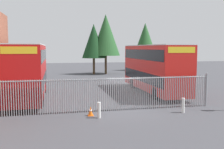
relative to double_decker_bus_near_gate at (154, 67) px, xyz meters
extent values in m
plane|color=#3D3D42|center=(-4.46, 1.75, -2.42)|extent=(100.00, 100.00, 0.00)
cylinder|color=gray|center=(-12.17, -6.25, -1.32)|extent=(0.06, 0.06, 2.20)
cylinder|color=gray|center=(-12.03, -6.25, -1.32)|extent=(0.06, 0.06, 2.20)
cylinder|color=gray|center=(-11.89, -6.25, -1.32)|extent=(0.06, 0.06, 2.20)
cylinder|color=gray|center=(-11.75, -6.25, -1.32)|extent=(0.06, 0.06, 2.20)
cylinder|color=gray|center=(-11.61, -6.25, -1.32)|extent=(0.06, 0.06, 2.20)
cylinder|color=gray|center=(-11.47, -6.25, -1.32)|extent=(0.06, 0.06, 2.20)
cylinder|color=gray|center=(-11.33, -6.25, -1.32)|extent=(0.06, 0.06, 2.20)
cylinder|color=gray|center=(-11.19, -6.25, -1.32)|extent=(0.06, 0.06, 2.20)
cylinder|color=gray|center=(-11.05, -6.25, -1.32)|extent=(0.06, 0.06, 2.20)
cylinder|color=gray|center=(-10.91, -6.25, -1.32)|extent=(0.06, 0.06, 2.20)
cylinder|color=gray|center=(-10.77, -6.25, -1.32)|extent=(0.06, 0.06, 2.20)
cylinder|color=gray|center=(-10.63, -6.25, -1.32)|extent=(0.06, 0.06, 2.20)
cylinder|color=gray|center=(-10.49, -6.25, -1.32)|extent=(0.06, 0.06, 2.20)
cylinder|color=gray|center=(-10.35, -6.25, -1.32)|extent=(0.06, 0.06, 2.20)
cylinder|color=gray|center=(-10.21, -6.25, -1.32)|extent=(0.06, 0.06, 2.20)
cylinder|color=gray|center=(-10.07, -6.25, -1.32)|extent=(0.06, 0.06, 2.20)
cylinder|color=gray|center=(-9.93, -6.25, -1.32)|extent=(0.06, 0.06, 2.20)
cylinder|color=gray|center=(-9.79, -6.25, -1.32)|extent=(0.06, 0.06, 2.20)
cylinder|color=gray|center=(-9.65, -6.25, -1.32)|extent=(0.06, 0.06, 2.20)
cylinder|color=gray|center=(-9.51, -6.25, -1.32)|extent=(0.06, 0.06, 2.20)
cylinder|color=gray|center=(-9.37, -6.25, -1.32)|extent=(0.06, 0.06, 2.20)
cylinder|color=gray|center=(-9.23, -6.25, -1.32)|extent=(0.06, 0.06, 2.20)
cylinder|color=gray|center=(-9.09, -6.25, -1.32)|extent=(0.06, 0.06, 2.20)
cylinder|color=gray|center=(-8.95, -6.25, -1.32)|extent=(0.06, 0.06, 2.20)
cylinder|color=gray|center=(-8.81, -6.25, -1.32)|extent=(0.06, 0.06, 2.20)
cylinder|color=gray|center=(-8.67, -6.25, -1.32)|extent=(0.06, 0.06, 2.20)
cylinder|color=gray|center=(-8.53, -6.25, -1.32)|extent=(0.06, 0.06, 2.20)
cylinder|color=gray|center=(-8.39, -6.25, -1.32)|extent=(0.06, 0.06, 2.20)
cylinder|color=gray|center=(-8.25, -6.25, -1.32)|extent=(0.06, 0.06, 2.20)
cylinder|color=gray|center=(-8.11, -6.25, -1.32)|extent=(0.06, 0.06, 2.20)
cylinder|color=gray|center=(-7.97, -6.25, -1.32)|extent=(0.06, 0.06, 2.20)
cylinder|color=gray|center=(-7.83, -6.25, -1.32)|extent=(0.06, 0.06, 2.20)
cylinder|color=gray|center=(-7.69, -6.25, -1.32)|extent=(0.06, 0.06, 2.20)
cylinder|color=gray|center=(-7.55, -6.25, -1.32)|extent=(0.06, 0.06, 2.20)
cylinder|color=gray|center=(-7.41, -6.25, -1.32)|extent=(0.06, 0.06, 2.20)
cylinder|color=gray|center=(-7.27, -6.25, -1.32)|extent=(0.06, 0.06, 2.20)
cylinder|color=gray|center=(-7.13, -6.25, -1.32)|extent=(0.06, 0.06, 2.20)
cylinder|color=gray|center=(-6.99, -6.25, -1.32)|extent=(0.06, 0.06, 2.20)
cylinder|color=gray|center=(-6.85, -6.25, -1.32)|extent=(0.06, 0.06, 2.20)
cylinder|color=gray|center=(-6.71, -6.25, -1.32)|extent=(0.06, 0.06, 2.20)
cylinder|color=gray|center=(-6.57, -6.25, -1.32)|extent=(0.06, 0.06, 2.20)
cylinder|color=gray|center=(-6.43, -6.25, -1.32)|extent=(0.06, 0.06, 2.20)
cylinder|color=gray|center=(-6.29, -6.25, -1.32)|extent=(0.06, 0.06, 2.20)
cylinder|color=gray|center=(-6.15, -6.25, -1.32)|extent=(0.06, 0.06, 2.20)
cylinder|color=gray|center=(-6.01, -6.25, -1.32)|extent=(0.06, 0.06, 2.20)
cylinder|color=gray|center=(-5.87, -6.25, -1.32)|extent=(0.06, 0.06, 2.20)
cylinder|color=gray|center=(-5.73, -6.25, -1.32)|extent=(0.06, 0.06, 2.20)
cylinder|color=gray|center=(-5.59, -6.25, -1.32)|extent=(0.06, 0.06, 2.20)
cylinder|color=gray|center=(-5.45, -6.25, -1.32)|extent=(0.06, 0.06, 2.20)
cylinder|color=gray|center=(-5.31, -6.25, -1.32)|extent=(0.06, 0.06, 2.20)
cylinder|color=gray|center=(-5.17, -6.25, -1.32)|extent=(0.06, 0.06, 2.20)
cylinder|color=gray|center=(-5.03, -6.25, -1.32)|extent=(0.06, 0.06, 2.20)
cylinder|color=gray|center=(-4.89, -6.25, -1.32)|extent=(0.06, 0.06, 2.20)
cylinder|color=gray|center=(-4.75, -6.25, -1.32)|extent=(0.06, 0.06, 2.20)
cylinder|color=gray|center=(-4.61, -6.25, -1.32)|extent=(0.06, 0.06, 2.20)
cylinder|color=gray|center=(-4.47, -6.25, -1.32)|extent=(0.06, 0.06, 2.20)
cylinder|color=gray|center=(-4.33, -6.25, -1.32)|extent=(0.06, 0.06, 2.20)
cylinder|color=gray|center=(-4.19, -6.25, -1.32)|extent=(0.06, 0.06, 2.20)
cylinder|color=gray|center=(-4.05, -6.25, -1.32)|extent=(0.06, 0.06, 2.20)
cylinder|color=gray|center=(-3.91, -6.25, -1.32)|extent=(0.06, 0.06, 2.20)
cylinder|color=gray|center=(-3.77, -6.25, -1.32)|extent=(0.06, 0.06, 2.20)
cylinder|color=gray|center=(-3.63, -6.25, -1.32)|extent=(0.06, 0.06, 2.20)
cylinder|color=gray|center=(-3.49, -6.25, -1.32)|extent=(0.06, 0.06, 2.20)
cylinder|color=gray|center=(-3.35, -6.25, -1.32)|extent=(0.06, 0.06, 2.20)
cylinder|color=gray|center=(-3.21, -6.25, -1.32)|extent=(0.06, 0.06, 2.20)
cylinder|color=gray|center=(-3.07, -6.25, -1.32)|extent=(0.06, 0.06, 2.20)
cylinder|color=gray|center=(-2.93, -6.25, -1.32)|extent=(0.06, 0.06, 2.20)
cylinder|color=gray|center=(-2.79, -6.25, -1.32)|extent=(0.06, 0.06, 2.20)
cylinder|color=gray|center=(-2.65, -6.25, -1.32)|extent=(0.06, 0.06, 2.20)
cylinder|color=gray|center=(-2.51, -6.25, -1.32)|extent=(0.06, 0.06, 2.20)
cylinder|color=gray|center=(-2.37, -6.25, -1.32)|extent=(0.06, 0.06, 2.20)
cylinder|color=gray|center=(-2.23, -6.25, -1.32)|extent=(0.06, 0.06, 2.20)
cylinder|color=gray|center=(-2.09, -6.25, -1.32)|extent=(0.06, 0.06, 2.20)
cylinder|color=gray|center=(-1.95, -6.25, -1.32)|extent=(0.06, 0.06, 2.20)
cylinder|color=gray|center=(-1.81, -6.25, -1.32)|extent=(0.06, 0.06, 2.20)
cylinder|color=gray|center=(-1.67, -6.25, -1.32)|extent=(0.06, 0.06, 2.20)
cylinder|color=gray|center=(-1.53, -6.25, -1.32)|extent=(0.06, 0.06, 2.20)
cylinder|color=gray|center=(-1.39, -6.25, -1.32)|extent=(0.06, 0.06, 2.20)
cylinder|color=gray|center=(-1.25, -6.25, -1.32)|extent=(0.06, 0.06, 2.20)
cylinder|color=gray|center=(-1.11, -6.25, -1.32)|extent=(0.06, 0.06, 2.20)
cylinder|color=gray|center=(-0.97, -6.25, -1.32)|extent=(0.06, 0.06, 2.20)
cylinder|color=gray|center=(-0.83, -6.25, -1.32)|extent=(0.06, 0.06, 2.20)
cylinder|color=gray|center=(-0.69, -6.25, -1.32)|extent=(0.06, 0.06, 2.20)
cylinder|color=gray|center=(-0.55, -6.25, -1.32)|extent=(0.06, 0.06, 2.20)
cylinder|color=gray|center=(-0.41, -6.25, -1.32)|extent=(0.06, 0.06, 2.20)
cylinder|color=gray|center=(-0.27, -6.25, -1.32)|extent=(0.06, 0.06, 2.20)
cylinder|color=gray|center=(-0.13, -6.25, -1.32)|extent=(0.06, 0.06, 2.20)
cylinder|color=gray|center=(0.01, -6.25, -1.32)|extent=(0.06, 0.06, 2.20)
cylinder|color=gray|center=(0.15, -6.25, -1.32)|extent=(0.06, 0.06, 2.20)
cylinder|color=gray|center=(0.29, -6.25, -1.32)|extent=(0.06, 0.06, 2.20)
cylinder|color=gray|center=(0.42, -6.25, -1.32)|extent=(0.06, 0.06, 2.20)
cylinder|color=gray|center=(0.56, -6.25, -1.32)|extent=(0.06, 0.06, 2.20)
cylinder|color=gray|center=(0.70, -6.25, -1.32)|extent=(0.06, 0.06, 2.20)
cylinder|color=gray|center=(0.84, -6.25, -1.32)|extent=(0.06, 0.06, 2.20)
cylinder|color=gray|center=(0.98, -6.25, -1.32)|extent=(0.06, 0.06, 2.20)
cylinder|color=gray|center=(1.12, -6.25, -1.32)|extent=(0.06, 0.06, 2.20)
cylinder|color=gray|center=(1.26, -6.25, -1.32)|extent=(0.06, 0.06, 2.20)
cylinder|color=gray|center=(1.40, -6.25, -1.32)|extent=(0.06, 0.06, 2.20)
cylinder|color=gray|center=(1.54, -6.25, -1.32)|extent=(0.06, 0.06, 2.20)
cylinder|color=gray|center=(-5.66, -6.25, -0.30)|extent=(14.41, 0.07, 0.07)
cylinder|color=gray|center=(1.54, -6.25, -1.25)|extent=(0.14, 0.14, 2.35)
cube|color=red|center=(0.00, 0.01, -0.07)|extent=(2.50, 10.80, 4.00)
cube|color=black|center=(0.00, 0.01, -0.87)|extent=(2.54, 10.37, 0.90)
cube|color=black|center=(0.00, 0.01, 1.13)|extent=(2.54, 10.37, 0.90)
cube|color=yellow|center=(0.00, -5.34, 1.58)|extent=(2.12, 0.12, 0.44)
cube|color=silver|center=(0.00, 0.01, 1.96)|extent=(2.50, 10.80, 0.08)
cylinder|color=black|center=(-1.10, -3.34, -1.90)|extent=(0.30, 1.04, 1.04)
cylinder|color=black|center=(1.10, -3.34, -1.90)|extent=(0.30, 1.04, 1.04)
cylinder|color=black|center=(-1.10, 2.98, -1.90)|extent=(0.30, 1.04, 1.04)
cylinder|color=black|center=(1.10, 2.98, -1.90)|extent=(0.30, 1.04, 1.04)
cube|color=red|center=(-11.07, -0.74, -0.07)|extent=(2.50, 10.80, 4.00)
cube|color=black|center=(-11.07, -0.74, -0.87)|extent=(2.54, 10.37, 0.90)
cube|color=black|center=(-11.07, -0.74, 1.13)|extent=(2.54, 10.37, 0.90)
cube|color=yellow|center=(-11.07, -6.09, 1.58)|extent=(2.12, 0.12, 0.44)
cube|color=silver|center=(-11.07, -0.74, 1.96)|extent=(2.50, 10.80, 0.08)
cylinder|color=black|center=(-12.17, -4.09, -1.90)|extent=(0.30, 1.04, 1.04)
cylinder|color=black|center=(-9.97, -4.09, -1.90)|extent=(0.30, 1.04, 1.04)
cylinder|color=black|center=(-12.17, 2.23, -1.90)|extent=(0.30, 1.04, 1.04)
cylinder|color=black|center=(-9.97, 2.23, -1.90)|extent=(0.30, 1.04, 1.04)
cylinder|color=silver|center=(-6.47, -7.81, -1.95)|extent=(0.20, 0.20, 0.95)
cylinder|color=silver|center=(-0.99, -7.71, -1.95)|extent=(0.20, 0.20, 0.95)
cube|color=orange|center=(-6.90, -7.21, -2.40)|extent=(0.34, 0.34, 0.04)
cone|color=orange|center=(-6.90, -7.21, -2.11)|extent=(0.28, 0.28, 0.55)
cylinder|color=white|center=(-6.90, -7.21, -2.08)|extent=(0.19, 0.19, 0.07)
cylinder|color=#4C3823|center=(-0.88, 18.45, -0.94)|extent=(0.36, 0.36, 2.96)
cone|color=#235126|center=(-0.88, 18.45, 3.79)|extent=(4.56, 4.56, 6.51)
cylinder|color=#4C3823|center=(-2.82, 18.41, -1.13)|extent=(0.36, 0.36, 2.58)
cone|color=#143819|center=(-2.82, 18.41, 2.82)|extent=(3.74, 3.74, 5.34)
cylinder|color=#4C3823|center=(7.54, 23.44, -1.41)|extent=(0.36, 0.36, 2.02)
cone|color=#235126|center=(7.54, 23.44, 2.97)|extent=(4.71, 4.71, 6.73)
camera|label=1|loc=(-9.02, -22.76, 1.69)|focal=41.90mm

